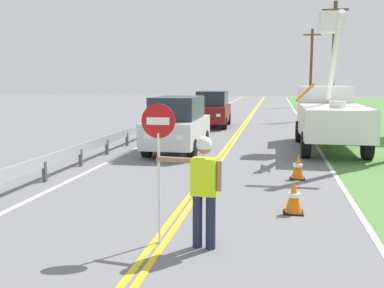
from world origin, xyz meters
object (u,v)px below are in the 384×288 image
(oncoming_suv_second, at_px, (213,109))
(flagger_worker, at_px, (204,185))
(utility_pole_far, at_px, (311,66))
(utility_bucket_truck, at_px, (329,113))
(stop_sign_paddle, at_px, (158,142))
(traffic_cone_lead, at_px, (294,197))
(utility_pole_mid, at_px, (333,58))
(oncoming_suv_nearest, at_px, (178,124))
(traffic_cone_mid, at_px, (298,167))

(oncoming_suv_second, bearing_deg, flagger_worker, -82.55)
(utility_pole_far, bearing_deg, utility_bucket_truck, -92.76)
(stop_sign_paddle, distance_m, traffic_cone_lead, 3.42)
(oncoming_suv_second, distance_m, utility_pole_mid, 11.03)
(flagger_worker, distance_m, oncoming_suv_nearest, 10.07)
(oncoming_suv_second, bearing_deg, traffic_cone_lead, -76.71)
(utility_bucket_truck, bearing_deg, oncoming_suv_nearest, -160.75)
(oncoming_suv_second, bearing_deg, oncoming_suv_nearest, -90.10)
(oncoming_suv_nearest, xyz_separation_m, oncoming_suv_second, (0.02, 9.63, 0.00))
(stop_sign_paddle, distance_m, utility_pole_mid, 27.35)
(traffic_cone_lead, distance_m, traffic_cone_mid, 3.35)
(oncoming_suv_second, bearing_deg, utility_pole_far, 72.34)
(stop_sign_paddle, height_order, oncoming_suv_nearest, stop_sign_paddle)
(utility_pole_far, relative_size, traffic_cone_lead, 11.45)
(traffic_cone_mid, bearing_deg, oncoming_suv_second, 107.24)
(utility_bucket_truck, height_order, utility_pole_mid, utility_pole_mid)
(traffic_cone_mid, bearing_deg, stop_sign_paddle, -114.64)
(traffic_cone_lead, bearing_deg, oncoming_suv_second, 103.29)
(utility_bucket_truck, distance_m, oncoming_suv_second, 9.55)
(utility_bucket_truck, bearing_deg, stop_sign_paddle, -108.83)
(stop_sign_paddle, bearing_deg, oncoming_suv_second, 95.24)
(utility_pole_far, bearing_deg, flagger_worker, -96.35)
(stop_sign_paddle, bearing_deg, flagger_worker, -6.90)
(flagger_worker, bearing_deg, oncoming_suv_second, 97.45)
(utility_bucket_truck, distance_m, traffic_cone_mid, 6.44)
(utility_bucket_truck, height_order, oncoming_suv_second, utility_bucket_truck)
(traffic_cone_mid, bearing_deg, utility_bucket_truck, 76.69)
(utility_bucket_truck, distance_m, utility_pole_far, 30.42)
(traffic_cone_mid, bearing_deg, utility_pole_mid, 81.08)
(oncoming_suv_nearest, distance_m, utility_pole_far, 33.22)
(oncoming_suv_nearest, bearing_deg, utility_bucket_truck, 19.25)
(flagger_worker, distance_m, stop_sign_paddle, 1.02)
(utility_pole_far, xyz_separation_m, traffic_cone_lead, (-3.16, -39.78, -3.85))
(flagger_worker, distance_m, traffic_cone_lead, 2.79)
(utility_pole_mid, xyz_separation_m, traffic_cone_mid, (-3.31, -21.11, -3.95))
(oncoming_suv_nearest, bearing_deg, oncoming_suv_second, 89.90)
(stop_sign_paddle, distance_m, traffic_cone_mid, 6.18)
(oncoming_suv_second, bearing_deg, traffic_cone_mid, -72.76)
(utility_bucket_truck, height_order, utility_pole_far, utility_pole_far)
(utility_pole_mid, bearing_deg, traffic_cone_lead, -98.26)
(flagger_worker, xyz_separation_m, traffic_cone_lead, (1.52, 2.24, -0.71))
(flagger_worker, distance_m, traffic_cone_mid, 5.89)
(flagger_worker, height_order, traffic_cone_lead, flagger_worker)
(utility_bucket_truck, relative_size, oncoming_suv_nearest, 1.48)
(traffic_cone_mid, bearing_deg, oncoming_suv_nearest, 135.87)
(oncoming_suv_second, height_order, traffic_cone_lead, oncoming_suv_second)
(utility_bucket_truck, distance_m, traffic_cone_lead, 9.73)
(oncoming_suv_second, distance_m, utility_pole_far, 23.96)
(stop_sign_paddle, relative_size, utility_pole_mid, 0.28)
(oncoming_suv_nearest, relative_size, traffic_cone_lead, 6.60)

